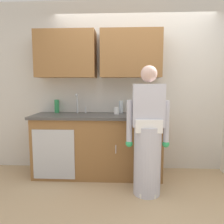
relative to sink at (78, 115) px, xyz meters
The scene contains 12 objects.
ground_plane 1.44m from the sink, 39.74° to the right, with size 9.00×9.00×0.00m, color tan.
kitchen_wall_with_uppers 0.94m from the sink, 22.00° to the left, with size 4.80×0.44×2.70m.
counter_cabinet 0.56m from the sink, ahead, with size 1.90×0.62×0.90m.
countertop 0.30m from the sink, ahead, with size 1.96×0.66×0.04m, color #474442.
sink is the anchor object (origin of this frame).
person_at_sink 1.18m from the sink, 30.67° to the right, with size 0.55×0.34×1.62m.
bottle_dish_liquid 0.46m from the sink, 151.86° to the left, with size 0.08×0.08×0.21m, color #2D8C4C.
bottle_cleaner_spray 0.69m from the sink, 16.22° to the left, with size 0.07×0.07×0.20m, color silver.
bottle_water_tall 1.15m from the sink, ahead, with size 0.07×0.07×0.17m, color #D8D14C.
cup_by_sink 0.59m from the sink, ahead, with size 0.08×0.08×0.11m, color white.
knife_on_counter 1.16m from the sink, ahead, with size 0.24×0.02×0.01m, color silver.
sponge 0.84m from the sink, ahead, with size 0.11×0.07×0.03m, color #4CBF4C.
Camera 1 is at (-0.18, -2.56, 1.39)m, focal length 35.06 mm.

